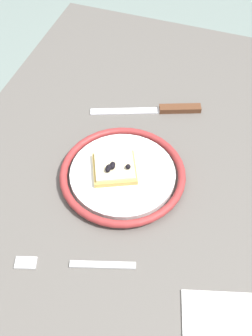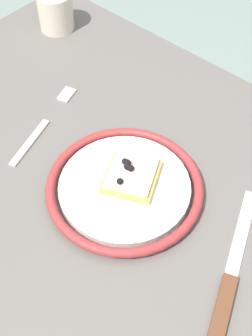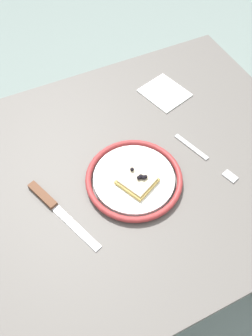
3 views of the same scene
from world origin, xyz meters
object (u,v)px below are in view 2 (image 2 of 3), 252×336
Objects in this scene: plate at (125,187)px; fork at (44,123)px; cup at (56,11)px; pizza_slice_near at (131,175)px; dining_table at (115,249)px; knife at (228,285)px.

plate is 0.20m from fork.
cup is (-0.19, 0.21, 0.04)m from fork.
plate is at bearing -87.48° from pizza_slice_near.
pizza_slice_near is 0.54× the size of fork.
pizza_slice_near is 0.44m from cup.
cup is at bearing 149.75° from plate.
cup is at bearing 146.38° from dining_table.
fork is at bearing -48.00° from cup.
cup is at bearing 156.99° from knife.
fork is at bearing 179.92° from pizza_slice_near.
knife is 0.65m from cup.
pizza_slice_near is (-0.00, 0.02, 0.01)m from plate.
dining_table is at bearing -33.62° from cup.
fork is (-0.40, 0.04, -0.00)m from knife.
plate is 1.22× the size of fork.
plate is 0.45m from cup.
dining_table is 0.51m from cup.
pizza_slice_near is at bearing -28.52° from cup.
dining_table is at bearing -174.45° from knife.
fork is at bearing 175.36° from plate.
cup is (-0.41, 0.27, 0.14)m from dining_table.
dining_table is at bearing -72.38° from pizza_slice_near.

